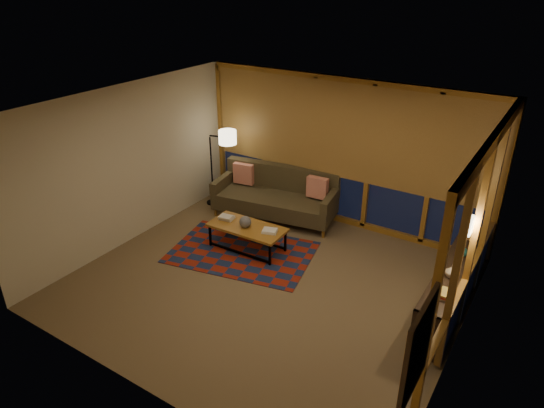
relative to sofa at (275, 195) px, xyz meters
The scene contains 21 objects.
floor 2.22m from the sofa, 61.16° to the right, with size 5.50×5.00×0.01m, color brown.
ceiling 3.11m from the sofa, 61.16° to the right, with size 5.50×5.00×0.01m, color beige.
walls 2.34m from the sofa, 61.16° to the right, with size 5.51×5.01×2.70m.
window_wall_back 1.47m from the sofa, 26.87° to the left, with size 5.30×0.16×2.60m, color #A36824, non-canonical shape.
window_wall_right 4.04m from the sofa, 19.23° to the right, with size 0.16×3.70×2.60m, color #A36824, non-canonical shape.
wall_art 5.40m from the sofa, 44.95° to the right, with size 0.06×0.74×0.94m, color red, non-canonical shape.
wall_sconce 4.09m from the sofa, 21.58° to the right, with size 0.12×0.18×0.22m, color #FFEFBD, non-canonical shape.
sofa is the anchor object (origin of this frame).
pillow_left 0.81m from the sofa, behind, with size 0.41×0.14×0.41m, color red, non-canonical shape.
pillow_right 0.82m from the sofa, 19.46° to the left, with size 0.39×0.13×0.39m, color red, non-canonical shape.
area_rug 1.48m from the sofa, 81.32° to the right, with size 2.33×1.55×0.01m, color maroon.
coffee_table 1.28m from the sofa, 79.80° to the right, with size 1.31×0.60×0.44m, color #A36824, non-canonical shape.
book_stack_a 1.24m from the sofa, 100.32° to the right, with size 0.22×0.17×0.06m, color silver, non-canonical shape.
book_stack_b 1.36m from the sofa, 61.39° to the right, with size 0.21×0.17×0.04m, color silver, non-canonical shape.
ceramic_pot 1.29m from the sofa, 80.59° to the right, with size 0.20×0.20×0.20m, color #2F2F33.
floor_lamp 1.45m from the sofa, behind, with size 0.52×0.34×1.57m, color black, non-canonical shape.
bookshelf 3.65m from the sofa, 14.28° to the right, with size 0.40×2.63×0.66m, color black, non-canonical shape.
basket 3.53m from the sofa, ahead, with size 0.25×0.25×0.18m, color #906947.
teal_bowl 3.61m from the sofa, 10.61° to the right, with size 0.14×0.14×0.14m, color #1E665F.
vase 3.76m from the sofa, 19.63° to the right, with size 0.17×0.17×0.18m, color tan.
shelf_book_stack 3.95m from the sofa, 26.16° to the right, with size 0.17×0.24×0.07m, color silver, non-canonical shape.
Camera 1 is at (3.36, -5.12, 4.32)m, focal length 32.00 mm.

